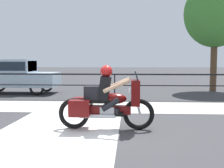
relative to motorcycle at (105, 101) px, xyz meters
The scene contains 7 objects.
ground_plane 0.71m from the motorcycle, 100.02° to the right, with size 120.00×120.00×0.00m, color #38383A.
sidewalk_band 3.27m from the motorcycle, 90.63° to the left, with size 44.00×2.40×0.01m, color #B7B2A8.
crosswalk_band 1.33m from the motorcycle, 159.72° to the right, with size 2.82×6.00×0.01m, color silver.
fence_railing 5.10m from the motorcycle, 90.39° to the left, with size 36.00×0.05×1.10m.
motorcycle is the anchor object (origin of this frame).
parked_car 8.70m from the motorcycle, 126.05° to the left, with size 4.08×1.71×1.69m.
tree_behind_sign 10.72m from the motorcycle, 59.85° to the left, with size 3.25×3.25×5.91m.
Camera 1 is at (0.59, -6.41, 1.65)m, focal length 45.00 mm.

